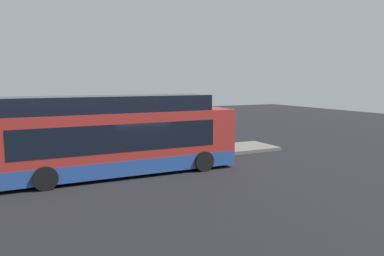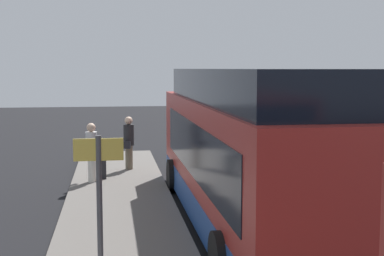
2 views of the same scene
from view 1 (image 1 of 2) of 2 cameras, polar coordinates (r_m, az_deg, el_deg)
ground at (r=18.08m, az=-8.31°, el=-6.83°), size 80.00×80.00×0.00m
platform at (r=20.90m, az=-10.93°, el=-4.70°), size 20.00×2.88×0.20m
bus_lead at (r=17.70m, az=-11.17°, el=-1.67°), size 11.23×2.76×3.69m
passenger_boarding at (r=22.58m, az=3.65°, el=-0.85°), size 0.61×0.48×1.84m
passenger_waiting at (r=22.77m, az=-2.10°, el=-0.78°), size 0.57×0.61×1.83m
suitcase at (r=22.81m, az=-0.57°, el=-2.50°), size 0.41×0.24×0.88m
sign_post at (r=20.40m, az=-21.09°, el=-0.74°), size 0.10×0.84×2.37m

